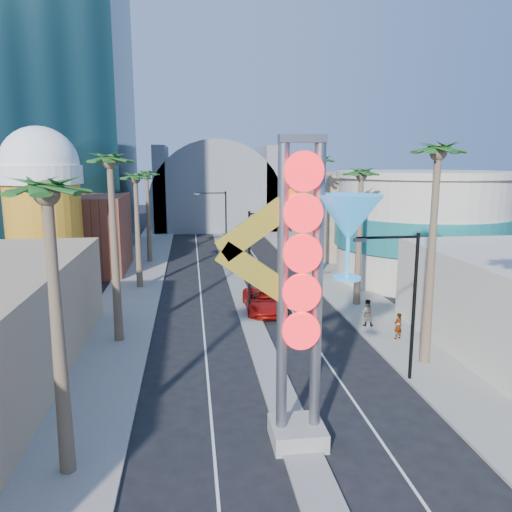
{
  "coord_description": "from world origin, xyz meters",
  "views": [
    {
      "loc": [
        -4.2,
        -15.67,
        11.59
      ],
      "look_at": [
        0.49,
        20.04,
        4.68
      ],
      "focal_mm": 35.0,
      "sensor_mm": 36.0,
      "label": 1
    }
  ],
  "objects_px": {
    "pedestrian_a": "(398,326)",
    "pedestrian_b": "(367,313)",
    "neon_sign": "(321,271)",
    "red_pickup": "(264,301)"
  },
  "relations": [
    {
      "from": "pedestrian_a",
      "to": "pedestrian_b",
      "type": "distance_m",
      "value": 3.02
    },
    {
      "from": "pedestrian_a",
      "to": "pedestrian_b",
      "type": "relative_size",
      "value": 0.92
    },
    {
      "from": "neon_sign",
      "to": "pedestrian_a",
      "type": "bearing_deg",
      "value": 53.01
    },
    {
      "from": "red_pickup",
      "to": "pedestrian_a",
      "type": "bearing_deg",
      "value": -44.2
    },
    {
      "from": "pedestrian_a",
      "to": "red_pickup",
      "type": "bearing_deg",
      "value": -68.24
    },
    {
      "from": "red_pickup",
      "to": "pedestrian_a",
      "type": "xyz_separation_m",
      "value": [
        7.71,
        -7.6,
        0.17
      ]
    },
    {
      "from": "red_pickup",
      "to": "neon_sign",
      "type": "bearing_deg",
      "value": -91.08
    },
    {
      "from": "neon_sign",
      "to": "pedestrian_a",
      "type": "relative_size",
      "value": 7.18
    },
    {
      "from": "neon_sign",
      "to": "red_pickup",
      "type": "relative_size",
      "value": 2.04
    },
    {
      "from": "pedestrian_b",
      "to": "neon_sign",
      "type": "bearing_deg",
      "value": 79.71
    }
  ]
}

